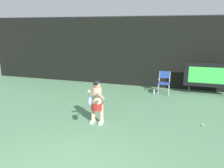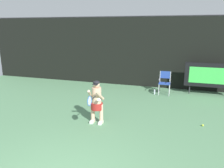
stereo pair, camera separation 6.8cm
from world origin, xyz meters
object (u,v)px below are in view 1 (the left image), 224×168
Objects in this scene: tennis_racket at (90,101)px; tennis_ball_loose at (203,125)px; scoreboard at (209,75)px; umpire_chair at (164,81)px; tennis_player at (97,101)px; water_bottle at (154,92)px.

tennis_racket reaches higher than tennis_ball_loose.
umpire_chair is at bearing -167.08° from scoreboard.
tennis_ball_loose is (3.36, 0.76, -0.75)m from tennis_player.
tennis_racket reaches higher than umpire_chair.
tennis_racket is at bearing -126.73° from scoreboard.
scoreboard is 3.85m from tennis_ball_loose.
tennis_ball_loose is at bearing -97.52° from scoreboard.
umpire_chair is (-1.97, -0.45, -0.33)m from scoreboard.
tennis_racket reaches higher than water_bottle.
umpire_chair is 3.62m from tennis_ball_loose.
scoreboard is 5.89m from tennis_player.
scoreboard is at bearing 45.98° from tennis_racket.
water_bottle is (-0.43, -0.17, -0.50)m from umpire_chair.
scoreboard is 32.35× the size of tennis_ball_loose.
umpire_chair is 0.68m from water_bottle.
water_bottle is 0.18× the size of tennis_player.
tennis_racket is 8.85× the size of tennis_ball_loose.
tennis_racket is at bearing -157.10° from tennis_ball_loose.
tennis_racket is (-1.41, -4.48, 0.87)m from water_bottle.
scoreboard reaches higher than tennis_player.
tennis_ball_loose is (-0.49, -3.70, -0.91)m from scoreboard.
tennis_racket is (-3.81, -5.11, 0.04)m from scoreboard.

